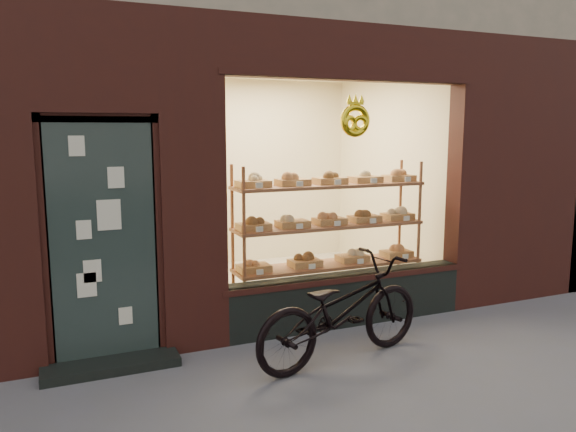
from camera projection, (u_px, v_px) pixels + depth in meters
name	position (u px, v px, depth m)	size (l,w,h in m)	color
ground	(438.00, 428.00, 3.92)	(90.00, 90.00, 0.00)	#565659
display_shelf	(329.00, 236.00, 6.28)	(2.20, 0.45, 1.70)	brown
bicycle	(341.00, 310.00, 4.99)	(0.62, 1.79, 0.94)	black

